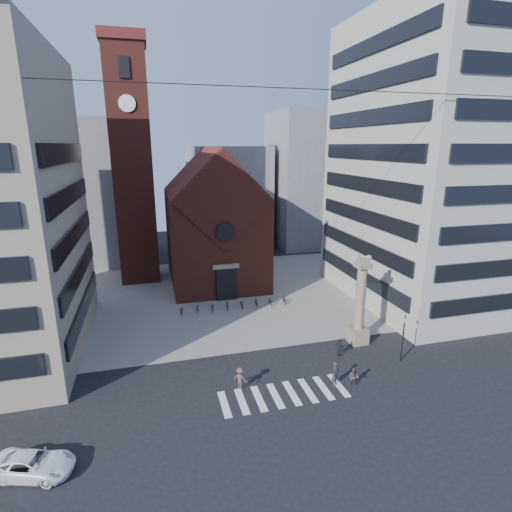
% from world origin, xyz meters
% --- Properties ---
extents(ground, '(120.00, 120.00, 0.00)m').
position_xyz_m(ground, '(0.00, 0.00, 0.00)').
color(ground, black).
rests_on(ground, ground).
extents(piazza, '(46.00, 30.00, 0.05)m').
position_xyz_m(piazza, '(0.00, 19.00, 0.03)').
color(piazza, gray).
rests_on(piazza, ground).
extents(zebra_crossing, '(10.20, 3.20, 0.01)m').
position_xyz_m(zebra_crossing, '(0.55, -3.00, 0.01)').
color(zebra_crossing, white).
rests_on(zebra_crossing, ground).
extents(church, '(12.00, 16.65, 18.00)m').
position_xyz_m(church, '(0.00, 25.04, 7.98)').
color(church, maroon).
rests_on(church, ground).
extents(campanile, '(5.50, 5.50, 31.20)m').
position_xyz_m(campanile, '(-10.00, 28.00, 15.74)').
color(campanile, maroon).
rests_on(campanile, ground).
extents(building_right, '(18.00, 22.00, 32.00)m').
position_xyz_m(building_right, '(24.00, 12.00, 16.00)').
color(building_right, '#A9A499').
rests_on(building_right, ground).
extents(bg_block_left, '(16.00, 14.00, 22.00)m').
position_xyz_m(bg_block_left, '(-20.00, 40.00, 11.00)').
color(bg_block_left, gray).
rests_on(bg_block_left, ground).
extents(bg_block_mid, '(14.00, 12.00, 18.00)m').
position_xyz_m(bg_block_mid, '(6.00, 45.00, 9.00)').
color(bg_block_mid, gray).
rests_on(bg_block_mid, ground).
extents(bg_block_right, '(16.00, 14.00, 24.00)m').
position_xyz_m(bg_block_right, '(22.00, 42.00, 12.00)').
color(bg_block_right, gray).
rests_on(bg_block_right, ground).
extents(lion_column, '(1.63, 1.60, 8.68)m').
position_xyz_m(lion_column, '(10.01, 3.00, 3.46)').
color(lion_column, gray).
rests_on(lion_column, ground).
extents(traffic_light, '(0.13, 0.16, 4.30)m').
position_xyz_m(traffic_light, '(12.00, -1.00, 2.29)').
color(traffic_light, black).
rests_on(traffic_light, ground).
extents(white_car, '(5.07, 3.39, 1.29)m').
position_xyz_m(white_car, '(-15.75, -6.45, 0.65)').
color(white_car, white).
rests_on(white_car, ground).
extents(pedestrian_0, '(0.86, 0.82, 1.98)m').
position_xyz_m(pedestrian_0, '(4.83, -2.87, 0.99)').
color(pedestrian_0, '#2F2838').
rests_on(pedestrian_0, ground).
extents(pedestrian_1, '(0.97, 0.94, 1.57)m').
position_xyz_m(pedestrian_1, '(6.13, -3.39, 0.79)').
color(pedestrian_1, '#504440').
rests_on(pedestrian_1, ground).
extents(pedestrian_2, '(0.70, 1.04, 1.65)m').
position_xyz_m(pedestrian_2, '(7.19, 1.16, 0.82)').
color(pedestrian_2, '#23232A').
rests_on(pedestrian_2, ground).
extents(pedestrian_3, '(1.29, 1.25, 1.77)m').
position_xyz_m(pedestrian_3, '(-2.43, -1.37, 0.88)').
color(pedestrian_3, brown).
rests_on(pedestrian_3, ground).
extents(scooter_0, '(0.76, 1.70, 0.87)m').
position_xyz_m(scooter_0, '(-5.59, 14.02, 0.48)').
color(scooter_0, black).
rests_on(scooter_0, piazza).
extents(scooter_1, '(0.63, 1.64, 0.96)m').
position_xyz_m(scooter_1, '(-3.88, 14.02, 0.53)').
color(scooter_1, black).
rests_on(scooter_1, piazza).
extents(scooter_2, '(0.76, 1.70, 0.87)m').
position_xyz_m(scooter_2, '(-2.16, 14.02, 0.48)').
color(scooter_2, black).
rests_on(scooter_2, piazza).
extents(scooter_3, '(0.63, 1.64, 0.96)m').
position_xyz_m(scooter_3, '(-0.44, 14.02, 0.53)').
color(scooter_3, black).
rests_on(scooter_3, piazza).
extents(scooter_4, '(0.76, 1.70, 0.87)m').
position_xyz_m(scooter_4, '(1.27, 14.02, 0.48)').
color(scooter_4, black).
rests_on(scooter_4, piazza).
extents(scooter_5, '(0.63, 1.64, 0.96)m').
position_xyz_m(scooter_5, '(2.99, 14.02, 0.53)').
color(scooter_5, black).
rests_on(scooter_5, piazza).
extents(scooter_6, '(0.76, 1.70, 0.87)m').
position_xyz_m(scooter_6, '(4.71, 14.02, 0.48)').
color(scooter_6, black).
rests_on(scooter_6, piazza).
extents(scooter_7, '(0.63, 1.64, 0.96)m').
position_xyz_m(scooter_7, '(6.42, 14.02, 0.53)').
color(scooter_7, black).
rests_on(scooter_7, piazza).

